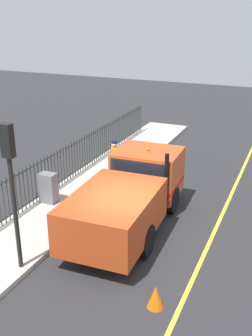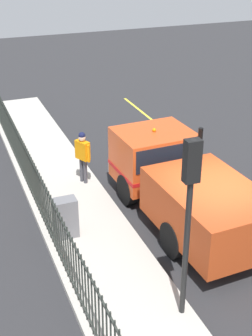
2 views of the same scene
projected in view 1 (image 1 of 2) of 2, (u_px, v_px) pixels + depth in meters
ground_plane at (128, 248)px, 12.23m from camera, size 60.38×60.38×0.00m
sidewalk_slab at (40, 225)px, 13.39m from camera, size 2.41×27.44×0.15m
lane_marking at (199, 265)px, 11.41m from camera, size 0.12×24.70×0.01m
work_truck at (132, 191)px, 13.19m from camera, size 2.51×6.12×2.44m
worker_standing at (114, 156)px, 16.33m from camera, size 0.41×0.59×1.76m
iron_fence at (12, 196)px, 13.47m from camera, size 0.04×23.36×1.55m
traffic_light_near at (10, 169)px, 10.05m from camera, size 0.30×0.22×4.04m
utility_cabinet at (48, 188)px, 14.63m from camera, size 0.61×0.41×1.12m
traffic_cone at (156, 297)px, 9.69m from camera, size 0.41×0.41×0.59m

